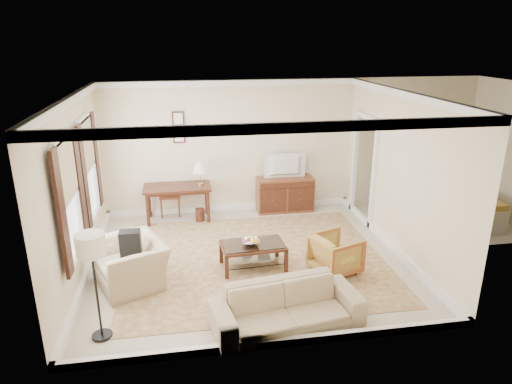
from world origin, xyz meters
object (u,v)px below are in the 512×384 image
object	(u,v)px
club_armchair	(130,256)
sideboard	(285,194)
writing_desk	(177,191)
striped_armchair	(336,252)
tv	(286,159)
sofa	(287,300)
coffee_table	(253,249)

from	to	relation	value
club_armchair	sideboard	bearing A→B (deg)	108.05
writing_desk	striped_armchair	distance (m)	3.77
tv	striped_armchair	bearing A→B (deg)	93.89
sofa	striped_armchair	bearing A→B (deg)	40.81
tv	coffee_table	distance (m)	2.92
tv	striped_armchair	world-z (taller)	tv
tv	writing_desk	bearing A→B (deg)	3.83
coffee_table	sofa	size ratio (longest dim) A/B	0.54
sofa	coffee_table	bearing A→B (deg)	87.61
striped_armchair	sofa	xyz separation A→B (m)	(-1.16, -1.35, 0.04)
sideboard	coffee_table	distance (m)	2.80
writing_desk	striped_armchair	xyz separation A→B (m)	(2.57, -2.74, -0.30)
sideboard	club_armchair	world-z (taller)	club_armchair
writing_desk	club_armchair	bearing A→B (deg)	-106.28
writing_desk	tv	bearing A→B (deg)	3.83
writing_desk	club_armchair	size ratio (longest dim) A/B	1.25
sideboard	coffee_table	xyz separation A→B (m)	(-1.14, -2.56, -0.04)
coffee_table	writing_desk	bearing A→B (deg)	117.40
writing_desk	coffee_table	xyz separation A→B (m)	(1.23, -2.38, -0.31)
tv	coffee_table	size ratio (longest dim) A/B	0.80
writing_desk	tv	size ratio (longest dim) A/B	1.58
tv	coffee_table	xyz separation A→B (m)	(-1.14, -2.54, -0.87)
sideboard	sofa	distance (m)	4.37
club_armchair	striped_armchair	bearing A→B (deg)	64.03
sideboard	tv	world-z (taller)	tv
coffee_table	club_armchair	distance (m)	2.01
striped_armchair	club_armchair	xyz separation A→B (m)	(-3.33, 0.15, 0.13)
writing_desk	tv	world-z (taller)	tv
club_armchair	writing_desk	bearing A→B (deg)	140.30
coffee_table	striped_armchair	distance (m)	1.39
writing_desk	striped_armchair	world-z (taller)	writing_desk
coffee_table	club_armchair	world-z (taller)	club_armchair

